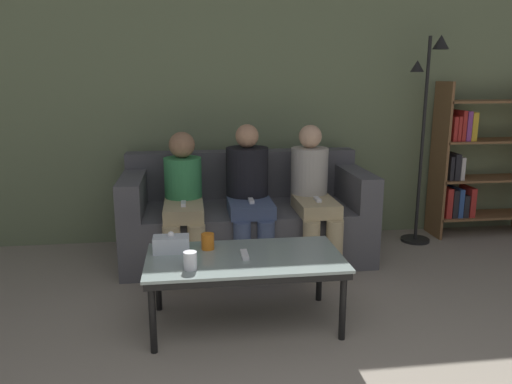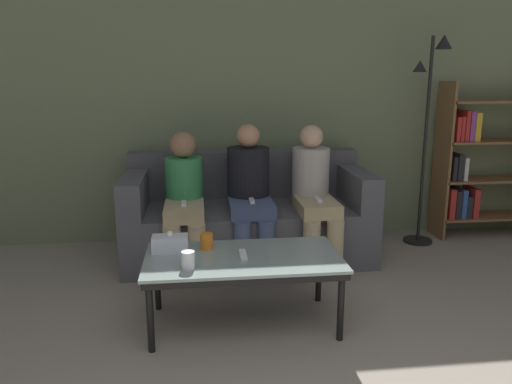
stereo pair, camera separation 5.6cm
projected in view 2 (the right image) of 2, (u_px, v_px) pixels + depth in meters
name	position (u px, v px, depth m)	size (l,w,h in m)	color
wall_back	(241.00, 99.00, 4.51)	(12.00, 0.06, 2.60)	#707F5B
couch	(247.00, 218.00, 4.23)	(2.01, 0.90, 0.86)	#515156
coffee_table	(243.00, 262.00, 3.01)	(1.18, 0.63, 0.44)	#8C9E99
cup_near_left	(207.00, 241.00, 3.12)	(0.08, 0.08, 0.10)	orange
cup_near_right	(188.00, 260.00, 2.79)	(0.08, 0.08, 0.10)	silver
tissue_box	(170.00, 243.00, 3.07)	(0.22, 0.12, 0.13)	silver
game_remote	(243.00, 254.00, 3.00)	(0.04, 0.15, 0.02)	white
bookshelf	(476.00, 164.00, 4.68)	(0.96, 0.32, 1.45)	brown
standing_lamp	(428.00, 119.00, 4.38)	(0.31, 0.26, 1.84)	black
seated_person_left_end	(184.00, 198.00, 3.88)	(0.31, 0.68, 1.08)	tan
seated_person_mid_left	(250.00, 191.00, 3.96)	(0.34, 0.66, 1.13)	#47567A
seated_person_mid_right	(314.00, 192.00, 3.99)	(0.31, 0.69, 1.12)	tan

